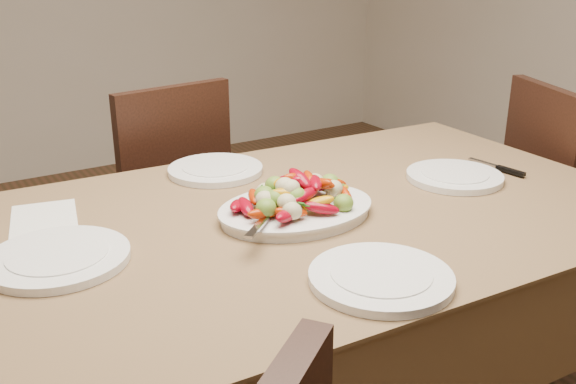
{
  "coord_description": "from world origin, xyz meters",
  "views": [
    {
      "loc": [
        -0.83,
        -1.12,
        1.37
      ],
      "look_at": [
        -0.06,
        0.09,
        0.82
      ],
      "focal_mm": 40.0,
      "sensor_mm": 36.0,
      "label": 1
    }
  ],
  "objects_px": {
    "plate_left": "(58,258)",
    "plate_near": "(381,278)",
    "chair_far": "(154,205)",
    "plate_far": "(215,170)",
    "serving_platter": "(296,212)",
    "plate_right": "(454,177)",
    "dining_table": "(288,348)"
  },
  "relations": [
    {
      "from": "plate_left",
      "to": "plate_near",
      "type": "bearing_deg",
      "value": -39.46
    },
    {
      "from": "chair_far",
      "to": "plate_far",
      "type": "relative_size",
      "value": 3.48
    },
    {
      "from": "plate_left",
      "to": "plate_far",
      "type": "xyz_separation_m",
      "value": [
        0.53,
        0.34,
        0.0
      ]
    },
    {
      "from": "chair_far",
      "to": "plate_far",
      "type": "distance_m",
      "value": 0.61
    },
    {
      "from": "serving_platter",
      "to": "plate_right",
      "type": "bearing_deg",
      "value": -1.47
    },
    {
      "from": "plate_far",
      "to": "dining_table",
      "type": "bearing_deg",
      "value": -88.7
    },
    {
      "from": "dining_table",
      "to": "plate_far",
      "type": "distance_m",
      "value": 0.54
    },
    {
      "from": "plate_left",
      "to": "plate_right",
      "type": "relative_size",
      "value": 1.1
    },
    {
      "from": "dining_table",
      "to": "serving_platter",
      "type": "bearing_deg",
      "value": -46.62
    },
    {
      "from": "chair_far",
      "to": "plate_near",
      "type": "xyz_separation_m",
      "value": [
        -0.01,
        -1.29,
        0.29
      ]
    },
    {
      "from": "plate_right",
      "to": "plate_far",
      "type": "height_order",
      "value": "same"
    },
    {
      "from": "serving_platter",
      "to": "plate_near",
      "type": "xyz_separation_m",
      "value": [
        -0.04,
        -0.36,
        -0.0
      ]
    },
    {
      "from": "chair_far",
      "to": "plate_near",
      "type": "bearing_deg",
      "value": 81.52
    },
    {
      "from": "serving_platter",
      "to": "plate_far",
      "type": "bearing_deg",
      "value": 93.26
    },
    {
      "from": "dining_table",
      "to": "plate_left",
      "type": "height_order",
      "value": "plate_left"
    },
    {
      "from": "dining_table",
      "to": "serving_platter",
      "type": "distance_m",
      "value": 0.39
    },
    {
      "from": "plate_left",
      "to": "chair_far",
      "type": "bearing_deg",
      "value": 59.21
    },
    {
      "from": "chair_far",
      "to": "plate_far",
      "type": "xyz_separation_m",
      "value": [
        0.01,
        -0.53,
        0.29
      ]
    },
    {
      "from": "chair_far",
      "to": "plate_left",
      "type": "xyz_separation_m",
      "value": [
        -0.52,
        -0.87,
        0.29
      ]
    },
    {
      "from": "serving_platter",
      "to": "plate_far",
      "type": "xyz_separation_m",
      "value": [
        -0.02,
        0.4,
        -0.0
      ]
    },
    {
      "from": "serving_platter",
      "to": "plate_near",
      "type": "height_order",
      "value": "serving_platter"
    },
    {
      "from": "plate_far",
      "to": "plate_left",
      "type": "bearing_deg",
      "value": -147.31
    },
    {
      "from": "dining_table",
      "to": "chair_far",
      "type": "bearing_deg",
      "value": 90.98
    },
    {
      "from": "plate_far",
      "to": "plate_near",
      "type": "relative_size",
      "value": 0.96
    },
    {
      "from": "plate_near",
      "to": "serving_platter",
      "type": "bearing_deg",
      "value": 84.19
    },
    {
      "from": "plate_left",
      "to": "plate_near",
      "type": "distance_m",
      "value": 0.66
    },
    {
      "from": "chair_far",
      "to": "plate_left",
      "type": "height_order",
      "value": "chair_far"
    },
    {
      "from": "dining_table",
      "to": "plate_right",
      "type": "xyz_separation_m",
      "value": [
        0.53,
        -0.03,
        0.39
      ]
    },
    {
      "from": "plate_far",
      "to": "chair_far",
      "type": "bearing_deg",
      "value": 90.75
    },
    {
      "from": "chair_far",
      "to": "plate_left",
      "type": "relative_size",
      "value": 3.24
    },
    {
      "from": "dining_table",
      "to": "plate_far",
      "type": "height_order",
      "value": "plate_far"
    },
    {
      "from": "dining_table",
      "to": "plate_far",
      "type": "bearing_deg",
      "value": 91.3
    }
  ]
}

